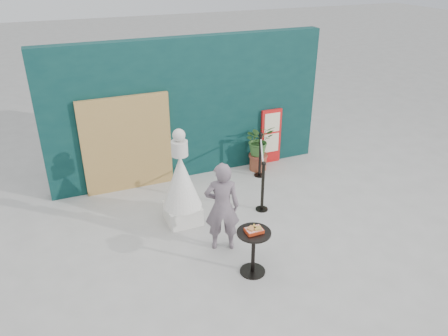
# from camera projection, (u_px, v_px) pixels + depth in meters

# --- Properties ---
(ground) EXTENTS (60.00, 60.00, 0.00)m
(ground) POSITION_uv_depth(u_px,v_px,m) (251.00, 251.00, 7.31)
(ground) COLOR #ADAAA5
(ground) RESTS_ON ground
(back_wall) EXTENTS (6.00, 0.30, 3.00)m
(back_wall) POSITION_uv_depth(u_px,v_px,m) (189.00, 109.00, 9.24)
(back_wall) COLOR #092B2B
(back_wall) RESTS_ON ground
(bamboo_fence) EXTENTS (1.80, 0.08, 2.00)m
(bamboo_fence) POSITION_uv_depth(u_px,v_px,m) (127.00, 144.00, 8.81)
(bamboo_fence) COLOR tan
(bamboo_fence) RESTS_ON ground
(woman) EXTENTS (0.67, 0.54, 1.57)m
(woman) POSITION_uv_depth(u_px,v_px,m) (222.00, 207.00, 7.06)
(woman) COLOR slate
(woman) RESTS_ON ground
(menu_board) EXTENTS (0.50, 0.07, 1.30)m
(menu_board) POSITION_uv_depth(u_px,v_px,m) (271.00, 136.00, 10.11)
(menu_board) COLOR red
(menu_board) RESTS_ON ground
(statue) EXTENTS (0.71, 0.71, 1.83)m
(statue) POSITION_uv_depth(u_px,v_px,m) (181.00, 185.00, 7.79)
(statue) COLOR silver
(statue) RESTS_ON ground
(cafe_table) EXTENTS (0.52, 0.52, 0.75)m
(cafe_table) POSITION_uv_depth(u_px,v_px,m) (253.00, 246.00, 6.61)
(cafe_table) COLOR black
(cafe_table) RESTS_ON ground
(food_basket) EXTENTS (0.26, 0.19, 0.11)m
(food_basket) POSITION_uv_depth(u_px,v_px,m) (254.00, 230.00, 6.48)
(food_basket) COLOR #A92D12
(food_basket) RESTS_ON cafe_table
(planter) EXTENTS (0.64, 0.55, 1.08)m
(planter) POSITION_uv_depth(u_px,v_px,m) (259.00, 144.00, 9.76)
(planter) COLOR brown
(planter) RESTS_ON ground
(stanchion_barrier) EXTENTS (0.84, 1.54, 1.03)m
(stanchion_barrier) POSITION_uv_depth(u_px,v_px,m) (261.00, 170.00, 8.89)
(stanchion_barrier) COLOR black
(stanchion_barrier) RESTS_ON ground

